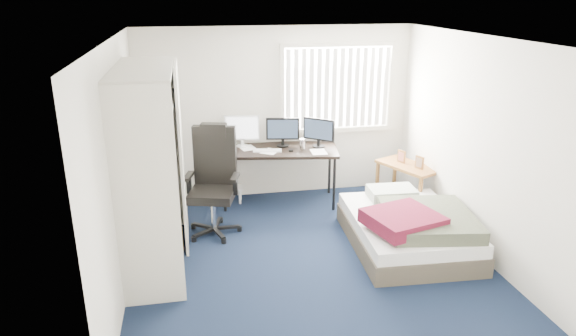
{
  "coord_description": "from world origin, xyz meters",
  "views": [
    {
      "loc": [
        -1.24,
        -5.18,
        2.96
      ],
      "look_at": [
        -0.16,
        0.4,
        0.99
      ],
      "focal_mm": 32.0,
      "sensor_mm": 36.0,
      "label": 1
    }
  ],
  "objects_px": {
    "desk": "(279,147)",
    "nightstand": "(408,169)",
    "bed": "(409,228)",
    "office_chair": "(214,192)"
  },
  "relations": [
    {
      "from": "nightstand",
      "to": "bed",
      "type": "relative_size",
      "value": 0.55
    },
    {
      "from": "office_chair",
      "to": "bed",
      "type": "xyz_separation_m",
      "value": [
        2.27,
        -0.92,
        -0.27
      ]
    },
    {
      "from": "nightstand",
      "to": "bed",
      "type": "height_order",
      "value": "nightstand"
    },
    {
      "from": "desk",
      "to": "office_chair",
      "type": "distance_m",
      "value": 1.31
    },
    {
      "from": "office_chair",
      "to": "nightstand",
      "type": "relative_size",
      "value": 1.4
    },
    {
      "from": "office_chair",
      "to": "bed",
      "type": "distance_m",
      "value": 2.46
    },
    {
      "from": "desk",
      "to": "nightstand",
      "type": "bearing_deg",
      "value": -15.35
    },
    {
      "from": "office_chair",
      "to": "nightstand",
      "type": "bearing_deg",
      "value": 6.55
    },
    {
      "from": "desk",
      "to": "office_chair",
      "type": "relative_size",
      "value": 1.27
    },
    {
      "from": "office_chair",
      "to": "nightstand",
      "type": "distance_m",
      "value": 2.78
    }
  ]
}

